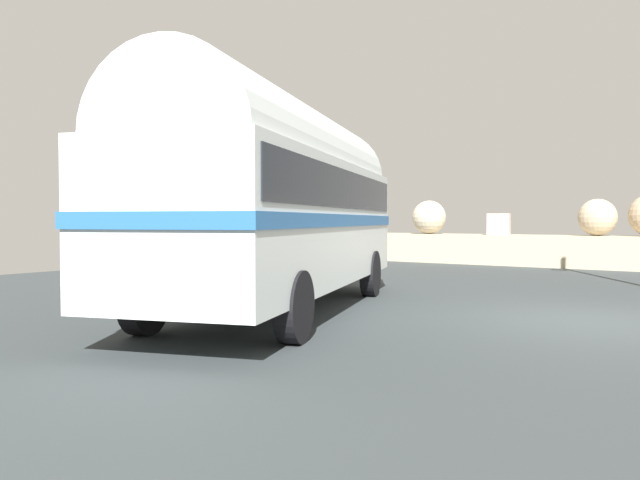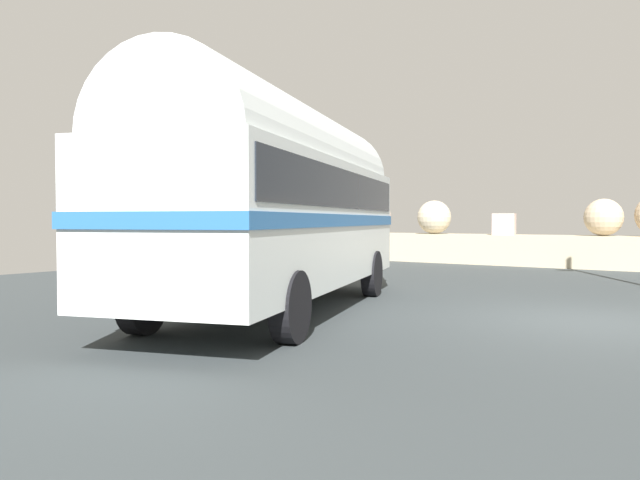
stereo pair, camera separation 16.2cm
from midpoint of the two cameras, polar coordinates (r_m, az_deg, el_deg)
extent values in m
cube|color=#313739|center=(10.71, 23.43, -7.00)|extent=(32.00, 26.00, 0.02)
cube|color=tan|center=(27.33, -0.30, 2.09)|extent=(1.85, 1.89, 1.29)
sphere|color=tan|center=(25.99, 4.56, 2.11)|extent=(1.30, 1.30, 1.30)
sphere|color=#BEAF92|center=(24.18, 9.92, 2.10)|extent=(1.30, 1.30, 1.30)
cube|color=#C3A398|center=(23.01, 16.09, 1.42)|extent=(0.87, 0.70, 0.78)
sphere|color=tan|center=(22.75, 24.20, 1.93)|extent=(1.26, 1.26, 1.26)
cylinder|color=black|center=(13.64, -4.78, -2.91)|extent=(0.58, 1.00, 0.96)
cylinder|color=black|center=(13.04, 4.36, -3.12)|extent=(0.58, 1.00, 0.96)
cylinder|color=black|center=(8.98, -16.54, -5.45)|extent=(0.58, 1.00, 0.96)
cylinder|color=black|center=(8.03, -3.01, -6.23)|extent=(0.58, 1.00, 0.96)
cube|color=silver|center=(10.77, -4.14, 1.55)|extent=(5.03, 8.72, 2.10)
cylinder|color=silver|center=(10.82, -4.15, 7.12)|extent=(4.73, 8.34, 2.20)
cube|color=#265D9B|center=(10.77, -4.14, 1.83)|extent=(5.10, 8.82, 0.20)
cube|color=black|center=(10.79, -4.15, 4.62)|extent=(4.95, 8.42, 0.64)
cube|color=silver|center=(14.89, 1.45, -1.72)|extent=(2.21, 0.90, 0.28)
camera|label=1|loc=(0.08, -90.42, -0.01)|focal=34.43mm
camera|label=2|loc=(0.08, 89.58, 0.01)|focal=34.43mm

